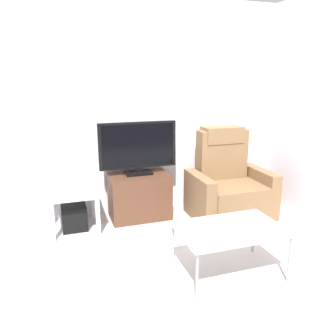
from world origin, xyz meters
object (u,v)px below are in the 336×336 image
at_px(recliner_armchair, 228,185).
at_px(cell_phone, 238,224).
at_px(tv_stand, 139,196).
at_px(book_upright, 62,183).
at_px(subwoofer_box, 74,217).
at_px(television, 138,147).
at_px(game_console, 75,179).
at_px(coffee_table, 230,231).
at_px(side_table, 73,197).

relative_size(recliner_armchair, cell_phone, 7.20).
distance_m(tv_stand, cell_phone, 1.52).
bearing_deg(book_upright, subwoofer_box, 11.31).
xyz_separation_m(television, game_console, (-0.75, -0.09, -0.30)).
distance_m(book_upright, coffee_table, 1.90).
bearing_deg(game_console, book_upright, -167.47).
distance_m(side_table, coffee_table, 1.84).
xyz_separation_m(recliner_armchair, coffee_table, (-0.65, -1.22, 0.04)).
relative_size(tv_stand, recliner_armchair, 0.66).
distance_m(side_table, cell_phone, 1.88).
bearing_deg(side_table, book_upright, -168.69).
bearing_deg(coffee_table, recliner_armchair, 62.11).
bearing_deg(game_console, tv_stand, 5.18).
relative_size(book_upright, game_console, 0.78).
relative_size(television, book_upright, 4.52).
height_order(game_console, coffee_table, game_console).
bearing_deg(recliner_armchair, coffee_table, -127.17).
bearing_deg(coffee_table, tv_stand, 106.58).
relative_size(recliner_armchair, book_upright, 5.27).
height_order(side_table, book_upright, book_upright).
height_order(subwoofer_box, book_upright, book_upright).
bearing_deg(recliner_armchair, cell_phone, -124.13).
bearing_deg(cell_phone, recliner_armchair, 90.41).
relative_size(recliner_armchair, coffee_table, 1.20).
xyz_separation_m(tv_stand, subwoofer_box, (-0.78, -0.08, -0.14)).
relative_size(coffee_table, cell_phone, 6.00).
xyz_separation_m(coffee_table, cell_phone, (0.10, 0.05, 0.03)).
bearing_deg(cell_phone, television, 135.81).
height_order(tv_stand, cell_phone, tv_stand).
bearing_deg(television, tv_stand, -90.00).
height_order(subwoofer_box, game_console, game_console).
bearing_deg(subwoofer_box, television, 7.04).
relative_size(side_table, book_upright, 2.63).
distance_m(coffee_table, cell_phone, 0.12).
bearing_deg(book_upright, coffee_table, -45.92).
relative_size(television, subwoofer_box, 3.38).
bearing_deg(subwoofer_box, recliner_armchair, -4.84).
xyz_separation_m(tv_stand, game_console, (-0.75, -0.07, 0.31)).
relative_size(side_table, game_console, 2.06).
bearing_deg(side_table, cell_phone, -45.31).
xyz_separation_m(television, cell_phone, (0.54, -1.43, -0.44)).
distance_m(book_upright, game_console, 0.14).
height_order(television, side_table, television).
relative_size(tv_stand, game_console, 2.72).
distance_m(subwoofer_box, coffee_table, 1.86).
xyz_separation_m(book_upright, coffee_table, (1.32, -1.36, -0.15)).
xyz_separation_m(game_console, cell_phone, (1.29, -1.35, -0.15)).
distance_m(television, cell_phone, 1.59).
xyz_separation_m(subwoofer_box, book_upright, (-0.10, -0.02, 0.42)).
height_order(recliner_armchair, book_upright, recliner_armchair).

